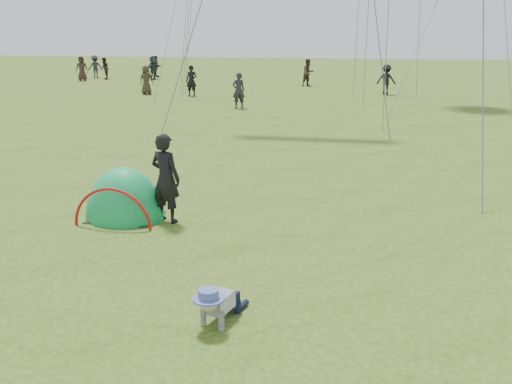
# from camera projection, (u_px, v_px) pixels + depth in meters

# --- Properties ---
(ground) EXTENTS (140.00, 140.00, 0.00)m
(ground) POSITION_uv_depth(u_px,v_px,m) (160.00, 294.00, 7.88)
(ground) COLOR #29550E
(crawling_toddler) EXTENTS (0.68, 0.83, 0.55)m
(crawling_toddler) POSITION_uv_depth(u_px,v_px,m) (217.00, 302.00, 7.05)
(crawling_toddler) COLOR black
(crawling_toddler) RESTS_ON ground
(popup_tent) EXTENTS (1.58, 1.30, 2.03)m
(popup_tent) POSITION_uv_depth(u_px,v_px,m) (126.00, 218.00, 11.11)
(popup_tent) COLOR #16774D
(popup_tent) RESTS_ON ground
(standing_adult) EXTENTS (0.72, 0.59, 1.70)m
(standing_adult) POSITION_uv_depth(u_px,v_px,m) (166.00, 178.00, 10.67)
(standing_adult) COLOR black
(standing_adult) RESTS_ON ground
(crowd_person_0) EXTENTS (0.72, 0.63, 1.65)m
(crowd_person_0) POSITION_uv_depth(u_px,v_px,m) (239.00, 91.00, 26.48)
(crowd_person_0) COLOR #22252D
(crowd_person_0) RESTS_ON ground
(crowd_person_1) EXTENTS (0.88, 0.96, 1.59)m
(crowd_person_1) POSITION_uv_depth(u_px,v_px,m) (104.00, 68.00, 42.34)
(crowd_person_1) COLOR black
(crowd_person_1) RESTS_ON ground
(crowd_person_3) EXTENTS (1.25, 1.18, 1.70)m
(crowd_person_3) POSITION_uv_depth(u_px,v_px,m) (95.00, 67.00, 43.65)
(crowd_person_3) COLOR #252731
(crowd_person_3) RESTS_ON ground
(crowd_person_4) EXTENTS (0.99, 0.79, 1.75)m
(crowd_person_4) POSITION_uv_depth(u_px,v_px,m) (82.00, 68.00, 40.97)
(crowd_person_4) COLOR #332422
(crowd_person_4) RESTS_ON ground
(crowd_person_6) EXTENTS (0.63, 0.43, 1.68)m
(crowd_person_6) POSITION_uv_depth(u_px,v_px,m) (191.00, 81.00, 31.39)
(crowd_person_6) COLOR black
(crowd_person_6) RESTS_ON ground
(crowd_person_7) EXTENTS (1.07, 1.06, 1.75)m
(crowd_person_7) POSITION_uv_depth(u_px,v_px,m) (308.00, 73.00, 37.02)
(crowd_person_7) COLOR #3D312D
(crowd_person_7) RESTS_ON ground
(crowd_person_8) EXTENTS (0.80, 1.03, 1.64)m
(crowd_person_8) POSITION_uv_depth(u_px,v_px,m) (156.00, 66.00, 44.60)
(crowd_person_8) COLOR #1F242E
(crowd_person_8) RESTS_ON ground
(crowd_person_9) EXTENTS (1.18, 0.83, 1.67)m
(crowd_person_9) POSITION_uv_depth(u_px,v_px,m) (386.00, 79.00, 32.28)
(crowd_person_9) COLOR black
(crowd_person_9) RESTS_ON ground
(crowd_person_10) EXTENTS (0.80, 0.53, 1.62)m
(crowd_person_10) POSITION_uv_depth(u_px,v_px,m) (146.00, 80.00, 32.36)
(crowd_person_10) COLOR #372A22
(crowd_person_10) RESTS_ON ground
(crowd_person_11) EXTENTS (0.81, 1.68, 1.73)m
(crowd_person_11) POSITION_uv_depth(u_px,v_px,m) (153.00, 68.00, 42.12)
(crowd_person_11) COLOR #2A373E
(crowd_person_11) RESTS_ON ground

